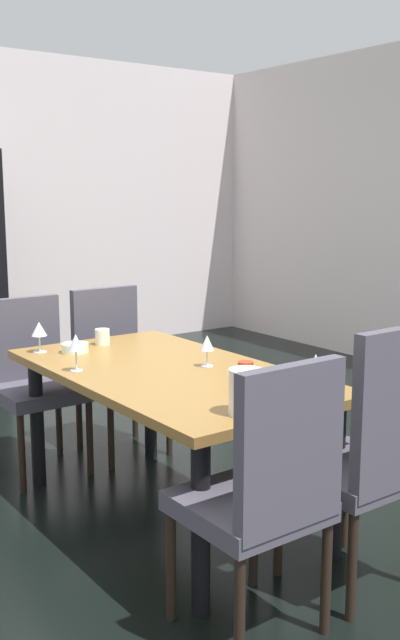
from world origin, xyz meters
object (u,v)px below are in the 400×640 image
Objects in this scene: chair_left_near at (33,375)px; wine_glass_north at (316,365)px; chair_left_far at (116,362)px; wine_glass_near_window at (39,330)px; wine_glass_center at (76,343)px; serving_bowl_front at (75,348)px; chair_right_near at (265,489)px; dining_table at (169,388)px; wine_glass_corner at (207,344)px; cup_south at (245,372)px; cup_left at (102,337)px; chair_right_far at (370,451)px; pitcher_right at (246,392)px.

chair_left_near is 1.72m from wine_glass_north.
wine_glass_near_window is (0.27, -0.58, 0.30)m from chair_left_far.
wine_glass_center reaches higher than serving_bowl_front.
chair_right_near reaches higher than chair_left_near.
chair_right_near is at bearing -15.07° from dining_table.
chair_left_near is at bearing 172.50° from wine_glass_center.
dining_table is 11.04× the size of wine_glass_corner.
cup_south is (1.31, -0.12, 0.23)m from chair_left_far.
chair_right_near is 6.71× the size of wine_glass_corner.
cup_left is (-0.42, 0.36, -0.08)m from wine_glass_center.
serving_bowl_front is 0.99m from cup_south.
chair_right_far is (1.89, 0.00, 0.03)m from chair_left_far.
pitcher_right is (1.65, 0.11, 0.27)m from chair_left_near.
chair_right_far reaches higher than pitcher_right.
chair_right_near reaches higher than wine_glass_near_window.
wine_glass_near_window is at bearing -153.94° from dining_table.
wine_glass_near_window is at bearing -155.98° from cup_south.
chair_left_near is at bearing -176.15° from pitcher_right.
chair_right_far is 0.93m from wine_glass_corner.
serving_bowl_front is at bearing 87.45° from chair_right_near.
chair_right_near reaches higher than dining_table.
pitcher_right is (0.34, -0.28, 0.04)m from cup_south.
chair_left_far is 6.47× the size of wine_glass_corner.
dining_table is 0.60m from serving_bowl_front.
wine_glass_near_window is at bearing -172.43° from pitcher_right.
chair_left_near is at bearing -163.40° from cup_south.
chair_left_near is 6.08× the size of wine_glass_near_window.
wine_glass_near_window is 0.91× the size of wine_glass_center.
cup_left is (-1.59, -0.24, 0.19)m from chair_right_far.
chair_left_near is 1.96m from chair_right_far.
cup_left is (0.03, 0.34, -0.07)m from wine_glass_near_window.
serving_bowl_front is 0.79× the size of pitcher_right.
chair_right_far is (0.95, 0.25, -0.07)m from dining_table.
chair_right_near is 1.02m from wine_glass_corner.
wine_glass_corner is at bearing 85.19° from chair_left_far.
cup_left is 1.36m from pitcher_right.
chair_right_near reaches higher than cup_south.
wine_glass_near_window reaches higher than dining_table.
chair_right_near is 1.88m from chair_left_near.
serving_bowl_front is 1.27m from pitcher_right.
chair_left_near is 6.99× the size of serving_bowl_front.
chair_right_far is 1.62m from cup_left.
chair_left_far reaches higher than dining_table.
pitcher_right reaches higher than wine_glass_near_window.
wine_glass_north is at bearing 18.48° from dining_table.
wine_glass_center is at bearing -2.87° from wine_glass_near_window.
wine_glass_near_window is (-1.62, -0.58, 0.27)m from chair_right_far.
cup_south is 1.02m from cup_left.
chair_right_far reaches higher than chair_left_far.
serving_bowl_front is at bearing -161.54° from wine_glass_north.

